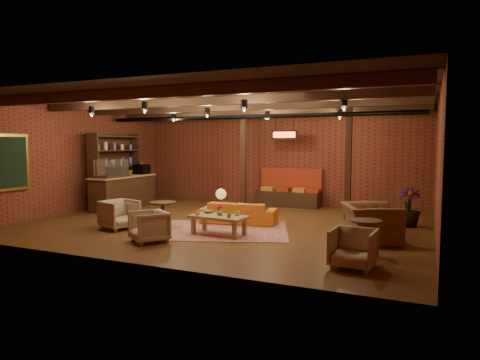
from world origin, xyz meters
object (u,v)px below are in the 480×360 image
at_px(coffee_table, 218,218).
at_px(round_table_right, 366,232).
at_px(plant_tall, 410,168).
at_px(armchair_a, 119,213).
at_px(armchair_far, 353,246).
at_px(round_table_left, 163,211).
at_px(side_table_lamp, 221,197).
at_px(sofa, 239,213).
at_px(side_table_book, 366,212).
at_px(armchair_b, 149,225).
at_px(armchair_right, 371,217).

bearing_deg(coffee_table, round_table_right, -8.86).
bearing_deg(plant_tall, armchair_a, -154.11).
bearing_deg(armchair_far, round_table_left, 167.38).
height_order(side_table_lamp, round_table_right, side_table_lamp).
bearing_deg(armchair_far, side_table_lamp, 148.04).
xyz_separation_m(sofa, side_table_book, (3.15, 0.47, 0.14)).
bearing_deg(plant_tall, round_table_right, -100.13).
relative_size(round_table_left, round_table_right, 0.98).
bearing_deg(armchair_b, armchair_right, 58.95).
bearing_deg(armchair_right, armchair_far, 156.88).
bearing_deg(plant_tall, round_table_left, -153.73).
bearing_deg(armchair_right, armchair_a, 78.24).
bearing_deg(armchair_right, side_table_lamp, 56.88).
bearing_deg(round_table_right, armchair_right, 93.09).
distance_m(round_table_right, armchair_far, 0.87).
bearing_deg(side_table_lamp, armchair_right, -10.72).
xyz_separation_m(armchair_a, plant_tall, (6.44, 3.13, 1.10)).
relative_size(coffee_table, round_table_left, 2.04).
relative_size(armchair_a, armchair_far, 1.07).
relative_size(coffee_table, round_table_right, 2.00).
bearing_deg(round_table_right, armchair_a, 178.46).
bearing_deg(armchair_far, side_table_book, 98.07).
xyz_separation_m(round_table_right, plant_tall, (0.59, 3.28, 1.03)).
height_order(armchair_b, armchair_right, armchair_right).
bearing_deg(round_table_right, coffee_table, 171.14).
distance_m(coffee_table, plant_tall, 4.92).
distance_m(armchair_b, round_table_right, 4.41).
xyz_separation_m(armchair_b, round_table_right, (4.36, 0.70, 0.09)).
bearing_deg(coffee_table, armchair_a, -171.87).
xyz_separation_m(armchair_a, armchair_far, (5.76, -1.02, -0.02)).
relative_size(sofa, side_table_lamp, 2.20).
bearing_deg(round_table_left, sofa, 44.61).
xyz_separation_m(armchair_far, plant_tall, (0.68, 4.14, 1.12)).
relative_size(armchair_right, round_table_right, 1.80).
relative_size(coffee_table, side_table_book, 2.48).
height_order(coffee_table, armchair_far, armchair_far).
xyz_separation_m(armchair_a, armchair_b, (1.50, -0.86, -0.03)).
xyz_separation_m(sofa, round_table_right, (3.47, -1.98, 0.17)).
relative_size(side_table_lamp, armchair_a, 1.14).
bearing_deg(armchair_b, armchair_far, 32.40).
relative_size(coffee_table, armchair_a, 1.73).
relative_size(armchair_a, armchair_b, 1.07).
bearing_deg(sofa, round_table_right, 140.66).
xyz_separation_m(coffee_table, armchair_right, (3.26, 0.73, 0.14)).
xyz_separation_m(round_table_left, armchair_a, (-0.97, -0.43, -0.06)).
bearing_deg(armchair_right, round_table_right, 160.69).
height_order(coffee_table, plant_tall, plant_tall).
relative_size(sofa, armchair_right, 1.60).
distance_m(sofa, round_table_right, 4.00).
height_order(sofa, armchair_far, armchair_far).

